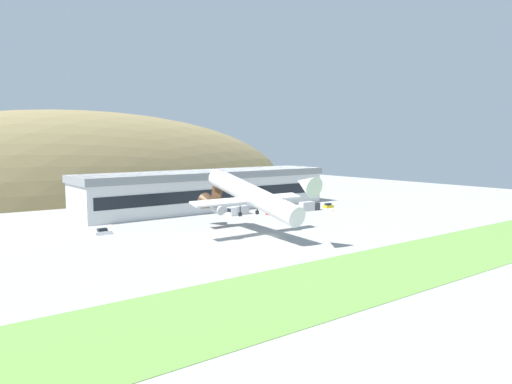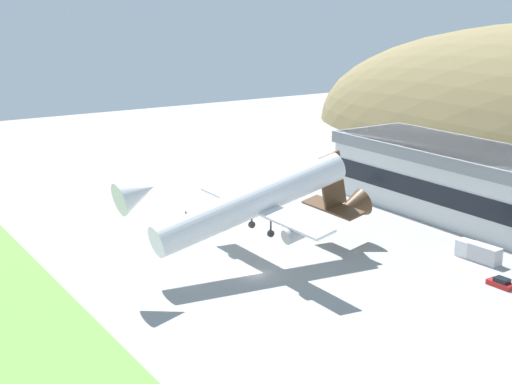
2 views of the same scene
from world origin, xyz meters
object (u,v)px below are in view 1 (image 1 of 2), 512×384
Objects in this scene: cargo_airplane at (250,196)px; box_truck at (238,211)px; service_car_1 at (103,232)px; terminal_building at (208,188)px; service_car_2 at (272,213)px; service_car_0 at (328,206)px; fuel_truck at (309,206)px; traffic_cone_0 at (333,210)px.

box_truck is at bearing 59.06° from cargo_airplane.
box_truck is at bearing 7.42° from service_car_1.
service_car_1 is (-47.13, -23.79, -6.98)m from terminal_building.
cargo_airplane is at bearing -138.17° from service_car_2.
terminal_building is 24.76× the size of service_car_0.
service_car_2 is at bearing 41.83° from cargo_airplane.
service_car_1 is (-29.30, 24.48, -9.54)m from cargo_airplane.
service_car_0 is 83.40m from service_car_1.
service_car_0 is at bearing -9.61° from box_truck.
box_truck is at bearing 163.86° from fuel_truck.
service_car_0 is at bearing 6.35° from fuel_truck.
traffic_cone_0 is (78.46, -6.85, -0.41)m from service_car_1.
service_car_0 is at bearing 0.12° from service_car_1.
traffic_cone_0 is (30.77, -13.06, -1.14)m from box_truck.
service_car_0 is (36.27, -23.62, -6.99)m from terminal_building.
box_truck is (0.56, -17.58, -6.25)m from terminal_building.
service_car_0 reaches higher than service_car_2.
service_car_1 is 0.55× the size of box_truck.
service_car_0 is 36.22m from box_truck.
terminal_building is 21.59× the size of service_car_1.
terminal_building reaches higher than service_car_2.
box_truck is 13.54× the size of traffic_cone_0.
terminal_building is 11.83× the size of fuel_truck.
service_car_1 is at bearing -172.58° from box_truck.
terminal_building reaches higher than fuel_truck.
cargo_airplane is 10.63× the size of service_car_1.
box_truck reaches higher than traffic_cone_0.
terminal_building is 23.32× the size of service_car_2.
service_car_1 reaches higher than traffic_cone_0.
fuel_truck is at bearing -16.14° from box_truck.
cargo_airplane is at bearing -110.27° from terminal_building.
box_truck is (18.39, 30.69, -8.82)m from cargo_airplane.
service_car_2 is (27.63, 24.73, -9.65)m from cargo_airplane.
terminal_building is 160.93× the size of traffic_cone_0.
fuel_truck is at bearing 28.39° from cargo_airplane.
cargo_airplane reaches higher than traffic_cone_0.
service_car_2 is 15.84m from fuel_truck.
service_car_1 reaches higher than service_car_2.
box_truck is (-35.71, 6.04, 0.74)m from service_car_0.
cargo_airplane reaches higher than fuel_truck.
terminal_building is at bearing 112.61° from service_car_2.
terminal_building is 53.25m from service_car_1.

